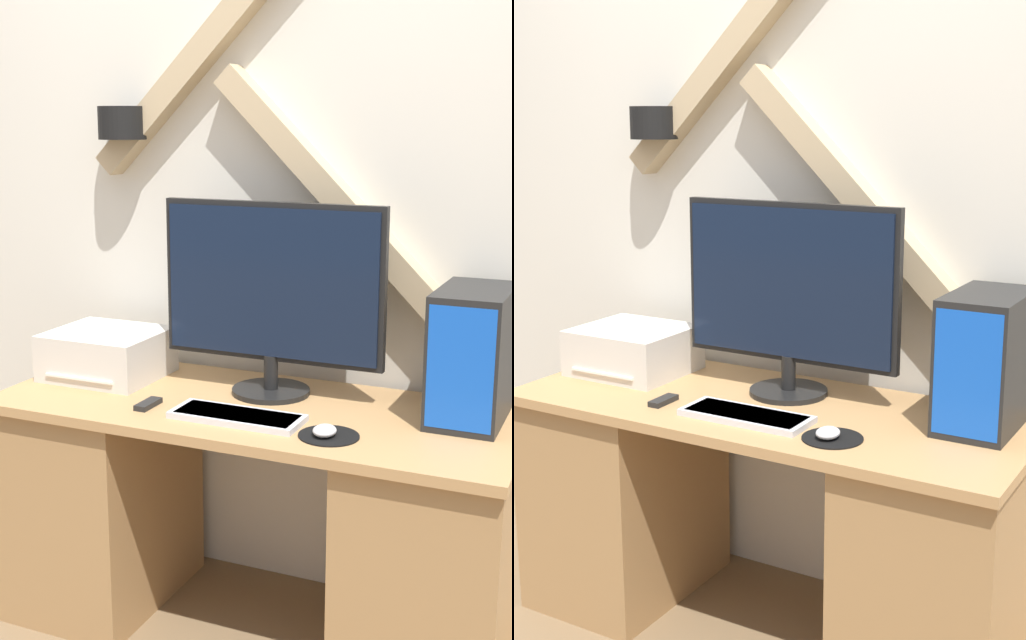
% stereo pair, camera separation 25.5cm
% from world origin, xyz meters
% --- Properties ---
extents(wall_back, '(6.40, 0.21, 2.70)m').
position_xyz_m(wall_back, '(-0.00, 0.69, 1.35)').
color(wall_back, silver).
rests_on(wall_back, ground_plane).
extents(desk, '(1.55, 0.64, 0.73)m').
position_xyz_m(desk, '(0.00, 0.32, 0.38)').
color(desk, tan).
rests_on(desk, ground_plane).
extents(monitor, '(0.70, 0.24, 0.58)m').
position_xyz_m(monitor, '(0.00, 0.44, 1.05)').
color(monitor, black).
rests_on(monitor, desk).
extents(keyboard, '(0.37, 0.14, 0.02)m').
position_xyz_m(keyboard, '(0.01, 0.18, 0.74)').
color(keyboard, silver).
rests_on(keyboard, desk).
extents(mousepad, '(0.16, 0.16, 0.00)m').
position_xyz_m(mousepad, '(0.29, 0.15, 0.73)').
color(mousepad, black).
rests_on(mousepad, desk).
extents(mouse, '(0.06, 0.07, 0.03)m').
position_xyz_m(mouse, '(0.28, 0.14, 0.75)').
color(mouse, silver).
rests_on(mouse, mousepad).
extents(computer_tower, '(0.19, 0.34, 0.37)m').
position_xyz_m(computer_tower, '(0.60, 0.45, 0.92)').
color(computer_tower, black).
rests_on(computer_tower, desk).
extents(printer, '(0.35, 0.33, 0.15)m').
position_xyz_m(printer, '(-0.56, 0.40, 0.81)').
color(printer, beige).
rests_on(printer, desk).
extents(remote_control, '(0.04, 0.10, 0.02)m').
position_xyz_m(remote_control, '(-0.28, 0.17, 0.74)').
color(remote_control, black).
rests_on(remote_control, desk).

